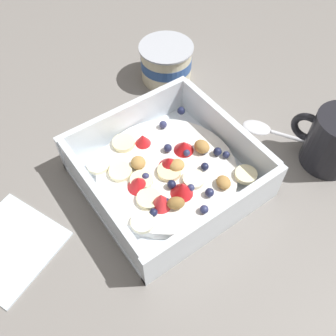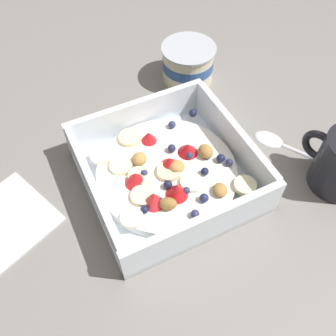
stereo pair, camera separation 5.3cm
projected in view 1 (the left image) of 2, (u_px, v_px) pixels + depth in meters
The scene contains 6 objects.
ground_plane at pixel (169, 183), 0.55m from camera, with size 2.40×2.40×0.00m, color gray.
fruit_bowl at pixel (168, 172), 0.53m from camera, with size 0.23×0.23×0.07m.
spoon at pixel (273, 130), 0.61m from camera, with size 0.11×0.16×0.01m.
yogurt_cup at pixel (166, 62), 0.66m from camera, with size 0.10×0.10×0.07m.
coffee_mug at pixel (334, 141), 0.54m from camera, with size 0.08×0.11×0.09m.
folded_napkin at pixel (8, 246), 0.48m from camera, with size 0.12×0.12×0.01m, color silver.
Camera 1 is at (-0.18, -0.25, 0.45)m, focal length 39.25 mm.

